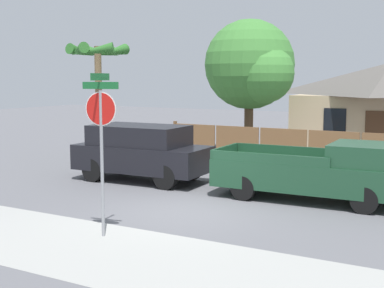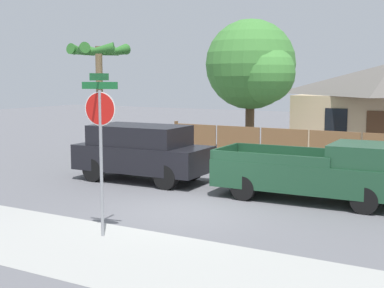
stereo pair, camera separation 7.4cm
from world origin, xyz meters
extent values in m
plane|color=slate|center=(0.00, 0.00, 0.00)|extent=(80.00, 80.00, 0.00)
cube|color=#A3A39E|center=(0.00, -3.60, 0.00)|extent=(36.00, 3.20, 0.01)
cube|color=brown|center=(-4.51, 8.50, 0.71)|extent=(1.93, 0.06, 1.41)
cube|color=brown|center=(-2.50, 8.50, 0.71)|extent=(1.93, 0.06, 1.41)
cube|color=brown|center=(-0.48, 8.50, 0.71)|extent=(1.93, 0.06, 1.41)
cube|color=brown|center=(1.53, 8.50, 0.71)|extent=(1.93, 0.06, 1.41)
cube|color=brown|center=(-5.52, 8.50, 0.76)|extent=(0.12, 0.12, 1.51)
cube|color=black|center=(0.58, 12.27, 1.51)|extent=(1.00, 0.04, 1.10)
cube|color=brown|center=(2.36, 12.27, 1.00)|extent=(0.90, 0.04, 2.00)
cylinder|color=brown|center=(-2.80, 10.39, 1.26)|extent=(0.40, 0.40, 2.52)
sphere|color=#428438|center=(-2.80, 10.39, 4.01)|extent=(3.99, 3.99, 3.99)
sphere|color=#478F3C|center=(-1.90, 9.90, 3.61)|extent=(2.59, 2.59, 2.59)
cylinder|color=brown|center=(-7.27, 5.39, 2.34)|extent=(0.28, 0.28, 4.69)
cone|color=#2D6B28|center=(-6.44, 5.39, 4.46)|extent=(0.44, 1.55, 0.67)
cone|color=#2D6B28|center=(-6.85, 6.10, 4.46)|extent=(1.56, 1.16, 0.67)
cone|color=#2D6B28|center=(-7.68, 6.10, 4.46)|extent=(1.56, 1.16, 0.67)
cone|color=#2D6B28|center=(-8.09, 5.39, 4.46)|extent=(0.44, 1.55, 0.67)
cone|color=#2D6B28|center=(-7.68, 4.67, 4.46)|extent=(1.56, 1.16, 0.67)
cone|color=#2D6B28|center=(-6.85, 4.67, 4.46)|extent=(1.56, 1.16, 0.67)
cube|color=black|center=(-3.32, 2.77, 0.78)|extent=(4.55, 2.13, 0.83)
cube|color=black|center=(-3.44, 2.77, 1.53)|extent=(3.20, 1.92, 0.66)
cube|color=black|center=(-1.95, 2.83, 1.53)|extent=(0.13, 1.72, 0.56)
cylinder|color=black|center=(-1.97, 3.69, 0.39)|extent=(0.77, 0.22, 0.77)
cylinder|color=black|center=(-1.90, 1.96, 0.39)|extent=(0.77, 0.22, 0.77)
cylinder|color=black|center=(-4.74, 3.59, 0.39)|extent=(0.77, 0.22, 0.77)
cylinder|color=black|center=(-4.68, 1.85, 0.39)|extent=(0.77, 0.22, 0.77)
cube|color=#1E472D|center=(2.38, 2.77, 0.72)|extent=(5.38, 2.20, 0.77)
cube|color=#1E472D|center=(3.84, 2.83, 1.39)|extent=(1.77, 1.90, 0.58)
cube|color=#1E472D|center=(1.45, 3.69, 1.24)|extent=(3.33, 0.21, 0.27)
cube|color=#1E472D|center=(1.52, 1.79, 1.24)|extent=(3.33, 0.21, 0.27)
cube|color=#1E472D|center=(-0.23, 2.67, 1.24)|extent=(0.15, 1.90, 0.27)
cylinder|color=black|center=(3.99, 3.73, 0.35)|extent=(0.70, 0.22, 0.70)
cylinder|color=black|center=(4.06, 1.95, 0.35)|extent=(0.70, 0.22, 0.70)
cylinder|color=black|center=(0.71, 3.60, 0.35)|extent=(0.70, 0.22, 0.70)
cylinder|color=black|center=(0.78, 1.82, 0.35)|extent=(0.70, 0.22, 0.70)
cylinder|color=gray|center=(-0.48, -2.82, 1.58)|extent=(0.07, 0.07, 3.17)
cylinder|color=red|center=(-0.48, -2.82, 2.78)|extent=(0.68, 0.14, 0.68)
cylinder|color=white|center=(-0.48, -2.82, 2.78)|extent=(0.71, 0.13, 0.72)
cube|color=#19602D|center=(-0.48, -2.82, 3.27)|extent=(0.84, 0.17, 0.15)
cube|color=#19602D|center=(-0.48, -2.82, 3.45)|extent=(0.15, 0.76, 0.15)
camera|label=1|loc=(6.77, -11.71, 3.44)|focal=50.00mm
camera|label=2|loc=(6.83, -11.68, 3.44)|focal=50.00mm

